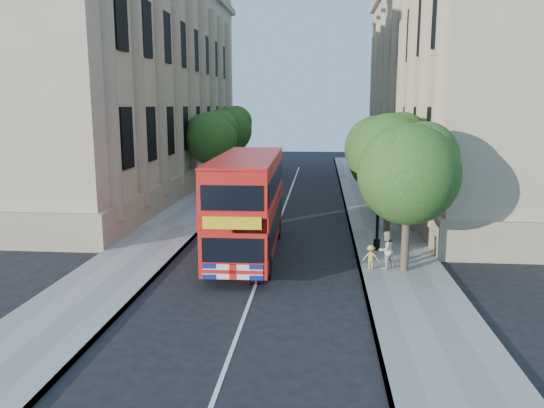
% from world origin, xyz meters
% --- Properties ---
extents(ground, '(120.00, 120.00, 0.00)m').
position_xyz_m(ground, '(0.00, 0.00, 0.00)').
color(ground, black).
rests_on(ground, ground).
extents(pavement_right, '(3.50, 80.00, 0.12)m').
position_xyz_m(pavement_right, '(5.75, 10.00, 0.06)').
color(pavement_right, gray).
rests_on(pavement_right, ground).
extents(pavement_left, '(3.50, 80.00, 0.12)m').
position_xyz_m(pavement_left, '(-5.75, 10.00, 0.06)').
color(pavement_left, gray).
rests_on(pavement_left, ground).
extents(building_right, '(12.00, 38.00, 18.00)m').
position_xyz_m(building_right, '(13.80, 24.00, 9.00)').
color(building_right, tan).
rests_on(building_right, ground).
extents(building_left, '(12.00, 38.00, 18.00)m').
position_xyz_m(building_left, '(-13.80, 24.00, 9.00)').
color(building_left, tan).
rests_on(building_left, ground).
extents(tree_right_near, '(4.00, 4.00, 6.08)m').
position_xyz_m(tree_right_near, '(5.84, 3.03, 4.25)').
color(tree_right_near, '#473828').
rests_on(tree_right_near, ground).
extents(tree_right_mid, '(4.20, 4.20, 6.37)m').
position_xyz_m(tree_right_mid, '(5.84, 9.03, 4.45)').
color(tree_right_mid, '#473828').
rests_on(tree_right_mid, ground).
extents(tree_right_far, '(4.00, 4.00, 6.15)m').
position_xyz_m(tree_right_far, '(5.84, 15.03, 4.31)').
color(tree_right_far, '#473828').
rests_on(tree_right_far, ground).
extents(tree_left_far, '(4.00, 4.00, 6.30)m').
position_xyz_m(tree_left_far, '(-5.96, 22.03, 4.44)').
color(tree_left_far, '#473828').
rests_on(tree_left_far, ground).
extents(tree_left_back, '(4.20, 4.20, 6.65)m').
position_xyz_m(tree_left_back, '(-5.96, 30.03, 4.71)').
color(tree_left_back, '#473828').
rests_on(tree_left_back, ground).
extents(lamp_post, '(0.32, 0.32, 5.16)m').
position_xyz_m(lamp_post, '(5.00, 6.00, 2.51)').
color(lamp_post, black).
rests_on(lamp_post, pavement_right).
extents(double_decker_bus, '(2.75, 9.64, 4.42)m').
position_xyz_m(double_decker_bus, '(-0.83, 4.95, 2.45)').
color(double_decker_bus, red).
rests_on(double_decker_bus, ground).
extents(box_van, '(2.71, 5.65, 3.13)m').
position_xyz_m(box_van, '(-1.81, 15.05, 1.53)').
color(box_van, black).
rests_on(box_van, ground).
extents(police_constable, '(0.69, 0.52, 1.71)m').
position_xyz_m(police_constable, '(-0.11, 1.00, 0.86)').
color(police_constable, black).
rests_on(police_constable, ground).
extents(woman_pedestrian, '(0.96, 0.93, 1.56)m').
position_xyz_m(woman_pedestrian, '(5.07, 3.16, 0.90)').
color(woman_pedestrian, beige).
rests_on(woman_pedestrian, pavement_right).
extents(child_a, '(0.63, 0.28, 1.05)m').
position_xyz_m(child_a, '(6.57, 7.42, 0.65)').
color(child_a, '#C65622').
rests_on(child_a, pavement_right).
extents(child_b, '(0.66, 0.39, 1.00)m').
position_xyz_m(child_b, '(4.45, 3.03, 0.62)').
color(child_b, gold).
rests_on(child_b, pavement_right).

